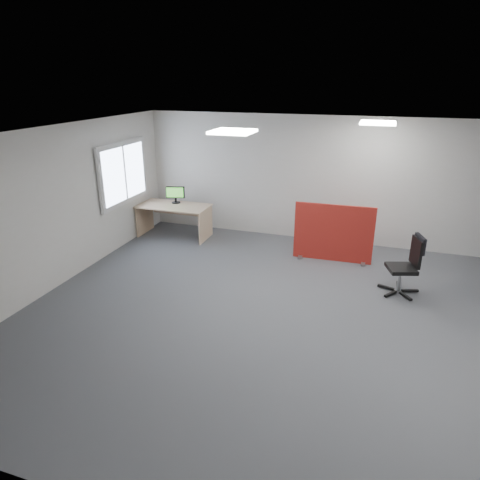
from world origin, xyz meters
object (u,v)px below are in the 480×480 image
(red_divider, at_px, (333,234))
(office_chair, at_px, (409,262))
(monitor_second, at_px, (175,194))
(second_desk, at_px, (175,212))

(red_divider, xyz_separation_m, office_chair, (1.34, -1.00, 0.01))
(monitor_second, relative_size, office_chair, 0.41)
(red_divider, xyz_separation_m, second_desk, (-3.58, 0.32, -0.01))
(second_desk, distance_m, monitor_second, 0.42)
(red_divider, bearing_deg, second_desk, 173.09)
(red_divider, distance_m, monitor_second, 3.67)
(red_divider, height_order, office_chair, red_divider)
(office_chair, bearing_deg, red_divider, 125.31)
(monitor_second, distance_m, office_chair, 5.19)
(second_desk, distance_m, office_chair, 5.10)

